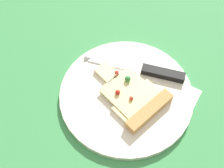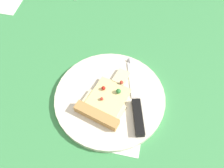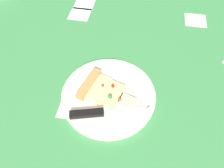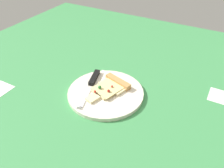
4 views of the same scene
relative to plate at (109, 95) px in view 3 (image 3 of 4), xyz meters
The scene contains 4 objects.
ground_plane 12.96cm from the plate, 141.07° to the left, with size 155.08×155.08×3.00cm.
plate is the anchor object (origin of this frame).
pizza_slice 3.00cm from the plate, 73.91° to the left, with size 13.62×18.89×2.64cm.
knife 7.29cm from the plate, behind, with size 8.47×23.68×2.45cm.
Camera 3 is at (-24.55, -15.18, 56.02)cm, focal length 32.80 mm.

